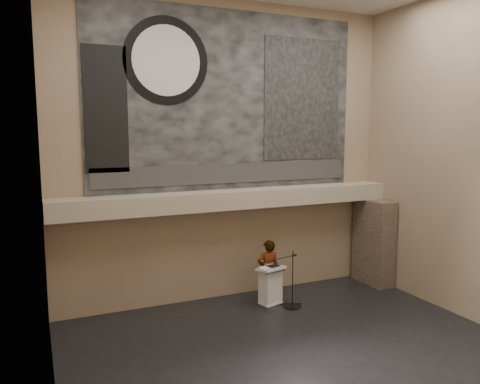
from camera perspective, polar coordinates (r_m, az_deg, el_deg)
name	(u,v)px	position (r m, az deg, el deg)	size (l,w,h in m)	color
floor	(299,352)	(11.03, 7.16, -18.83)	(10.00, 10.00, 0.00)	black
wall_back	(229,152)	(13.47, -1.39, 4.85)	(10.00, 0.02, 8.50)	#8A6F57
wall_front	(461,180)	(6.83, 25.37, 1.37)	(10.00, 0.02, 8.50)	#8A6F57
wall_left	(44,169)	(8.45, -22.79, 2.58)	(0.02, 8.00, 8.50)	#8A6F57
wall_right	(472,156)	(13.22, 26.43, 4.00)	(0.02, 8.00, 8.50)	#8A6F57
soffit	(234,199)	(13.23, -0.70, -0.86)	(10.00, 0.80, 0.50)	tan
sprinkler_left	(180,213)	(12.69, -7.27, -2.57)	(0.04, 0.04, 0.06)	#B2893D
sprinkler_right	(293,205)	(14.08, 6.50, -1.55)	(0.04, 0.04, 0.06)	#B2893D
banner	(229,101)	(13.45, -1.36, 11.03)	(8.00, 0.05, 5.00)	black
banner_text_strip	(230,173)	(13.45, -1.27, 2.28)	(7.76, 0.02, 0.55)	#2B2B2B
banner_clock_rim	(166,61)	(12.92, -8.97, 15.53)	(2.30, 2.30, 0.02)	black
banner_clock_face	(167,61)	(12.90, -8.95, 15.54)	(1.84, 1.84, 0.02)	silver
banner_building_print	(303,100)	(14.51, 7.65, 11.11)	(2.60, 0.02, 3.60)	black
banner_brick_print	(106,110)	(12.48, -16.05, 9.61)	(1.10, 0.02, 3.20)	black
stone_pier	(374,242)	(15.58, 15.98, -5.85)	(0.60, 1.40, 2.70)	#413228
lectern	(270,286)	(13.36, 3.73, -11.39)	(0.84, 0.69, 1.14)	silver
binder	(274,266)	(13.24, 4.12, -9.01)	(0.29, 0.23, 0.04)	black
papers	(265,268)	(13.11, 3.07, -9.23)	(0.23, 0.32, 0.01)	white
speaker_person	(268,271)	(13.58, 3.46, -9.55)	(0.65, 0.43, 1.79)	white
mic_stand	(291,299)	(13.39, 6.27, -12.84)	(1.36, 0.55, 1.60)	black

